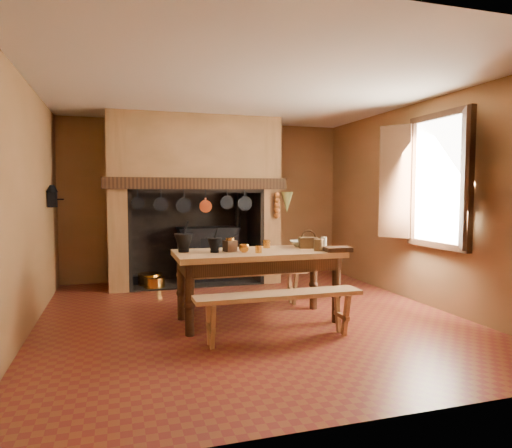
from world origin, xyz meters
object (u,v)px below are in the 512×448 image
at_px(iron_range, 208,253).
at_px(work_table, 258,262).
at_px(wicker_basket, 309,242).
at_px(coffee_grinder, 230,245).
at_px(bench_front, 279,305).
at_px(mixing_bowl, 302,244).

bearing_deg(iron_range, work_table, -88.09).
bearing_deg(wicker_basket, coffee_grinder, -163.43).
bearing_deg(work_table, wicker_basket, 6.46).
distance_m(bench_front, coffee_grinder, 1.01).
bearing_deg(mixing_bowl, coffee_grinder, -167.66).
bearing_deg(bench_front, coffee_grinder, 113.14).
bearing_deg(mixing_bowl, iron_range, 107.40).
height_order(work_table, bench_front, work_table).
distance_m(iron_range, coffee_grinder, 2.69).
bearing_deg(bench_front, mixing_bowl, 56.22).
bearing_deg(iron_range, wicker_basket, -73.28).
height_order(coffee_grinder, mixing_bowl, coffee_grinder).
xyz_separation_m(iron_range, coffee_grinder, (-0.25, -2.64, 0.44)).
relative_size(iron_range, bench_front, 0.89).
xyz_separation_m(iron_range, wicker_basket, (0.78, -2.59, 0.44)).
bearing_deg(iron_range, bench_front, -88.51).
relative_size(work_table, bench_front, 1.10).
bearing_deg(bench_front, wicker_basket, 50.25).
relative_size(iron_range, coffee_grinder, 7.93).
relative_size(bench_front, wicker_basket, 6.63).
distance_m(iron_range, wicker_basket, 2.74).
bearing_deg(work_table, iron_range, 91.91).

